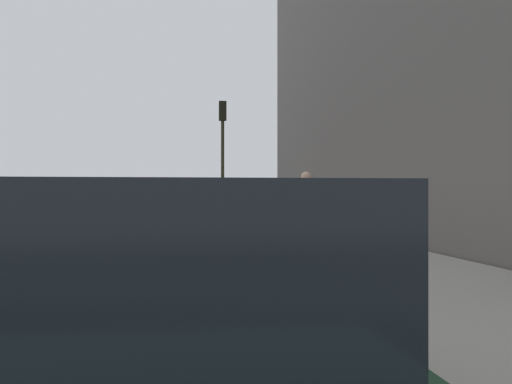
# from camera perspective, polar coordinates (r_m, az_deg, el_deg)

# --- Properties ---
(ground_plane) EXTENTS (56.00, 56.00, 0.00)m
(ground_plane) POSITION_cam_1_polar(r_m,az_deg,el_deg) (14.18, -8.07, -6.07)
(ground_plane) COLOR black
(sidewalk) EXTENTS (28.00, 4.60, 0.15)m
(sidewalk) POSITION_cam_1_polar(r_m,az_deg,el_deg) (14.59, 5.07, -5.61)
(sidewalk) COLOR #A39E93
(sidewalk) RESTS_ON ground
(lane_stripe_centre) EXTENTS (28.00, 0.14, 0.01)m
(lane_stripe_centre) POSITION_cam_1_polar(r_m,az_deg,el_deg) (14.50, -20.89, -5.92)
(lane_stripe_centre) COLOR gold
(lane_stripe_centre) RESTS_ON ground
(parked_car_green) EXTENTS (4.44, 1.91, 1.51)m
(parked_car_green) POSITION_cam_1_polar(r_m,az_deg,el_deg) (2.87, -10.58, -14.51)
(parked_car_green) COLOR black
(parked_car_green) RESTS_ON ground
(parked_car_white) EXTENTS (4.35, 1.90, 1.51)m
(parked_car_white) POSITION_cam_1_polar(r_m,az_deg,el_deg) (8.45, -9.02, -4.96)
(parked_car_white) COLOR black
(parked_car_white) RESTS_ON ground
(parked_car_black) EXTENTS (4.48, 1.96, 1.51)m
(parked_car_black) POSITION_cam_1_polar(r_m,az_deg,el_deg) (14.23, -8.96, -2.99)
(parked_car_black) COLOR black
(parked_car_black) RESTS_ON ground
(parked_car_red) EXTENTS (4.57, 1.99, 1.51)m
(parked_car_red) POSITION_cam_1_polar(r_m,az_deg,el_deg) (19.63, -8.64, -2.20)
(parked_car_red) COLOR black
(parked_car_red) RESTS_ON ground
(pedestrian_burgundy_coat) EXTENTS (0.53, 0.58, 1.81)m
(pedestrian_burgundy_coat) POSITION_cam_1_polar(r_m,az_deg,el_deg) (12.59, 5.15, -1.74)
(pedestrian_burgundy_coat) COLOR black
(pedestrian_burgundy_coat) RESTS_ON sidewalk
(pedestrian_brown_coat) EXTENTS (0.59, 0.50, 1.80)m
(pedestrian_brown_coat) POSITION_cam_1_polar(r_m,az_deg,el_deg) (20.18, 0.98, -1.14)
(pedestrian_brown_coat) COLOR black
(pedestrian_brown_coat) RESTS_ON sidewalk
(pedestrian_tan_coat) EXTENTS (0.52, 0.51, 1.65)m
(pedestrian_tan_coat) POSITION_cam_1_polar(r_m,az_deg,el_deg) (14.08, 1.93, -1.91)
(pedestrian_tan_coat) COLOR black
(pedestrian_tan_coat) RESTS_ON sidewalk
(traffic_light_pole) EXTENTS (0.35, 0.26, 4.67)m
(traffic_light_pole) POSITION_cam_1_polar(r_m,az_deg,el_deg) (20.44, -3.43, 4.97)
(traffic_light_pole) COLOR #2D2D19
(traffic_light_pole) RESTS_ON sidewalk
(rolling_suitcase) EXTENTS (0.34, 0.22, 1.00)m
(rolling_suitcase) POSITION_cam_1_polar(r_m,az_deg,el_deg) (20.59, 1.20, -2.90)
(rolling_suitcase) COLOR #191E38
(rolling_suitcase) RESTS_ON sidewalk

